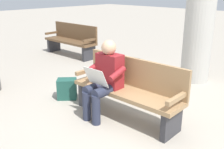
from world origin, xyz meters
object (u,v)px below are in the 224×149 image
object	(u,v)px
backpack	(67,89)
person_seated	(105,77)
bench_near	(129,88)
bench_far	(72,40)
support_pillar	(201,3)

from	to	relation	value
backpack	person_seated	bearing A→B (deg)	-179.72
bench_near	bench_far	distance (m)	4.10
backpack	support_pillar	bearing A→B (deg)	-115.20
backpack	support_pillar	distance (m)	3.10
person_seated	bench_far	distance (m)	3.98
backpack	support_pillar	world-z (taller)	support_pillar
bench_near	person_seated	xyz separation A→B (m)	(0.27, 0.24, 0.17)
support_pillar	backpack	bearing A→B (deg)	64.80
person_seated	backpack	distance (m)	1.06
person_seated	backpack	size ratio (longest dim) A/B	2.92
bench_near	person_seated	size ratio (longest dim) A/B	1.54
person_seated	bench_far	bearing A→B (deg)	-31.85
person_seated	bench_far	size ratio (longest dim) A/B	0.65
support_pillar	bench_near	bearing A→B (deg)	91.54
bench_near	support_pillar	xyz separation A→B (m)	(0.06, -2.25, 1.15)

